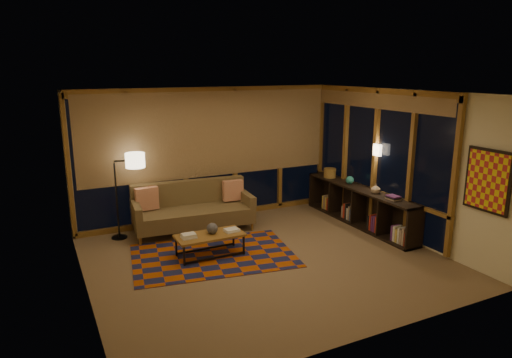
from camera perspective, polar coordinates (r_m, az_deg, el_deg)
name	(u,v)px	position (r m, az deg, el deg)	size (l,w,h in m)	color
floor	(265,260)	(7.59, 1.18, -10.06)	(5.50, 5.00, 0.01)	#8A6C50
ceiling	(266,93)	(6.96, 1.29, 10.74)	(5.50, 5.00, 0.01)	beige
walls	(266,180)	(7.16, 1.23, -0.12)	(5.51, 5.01, 2.70)	beige
window_wall_back	(211,154)	(9.33, -5.69, 3.07)	(5.30, 0.16, 2.60)	olive
window_wall_right	(374,159)	(9.13, 14.53, 2.47)	(0.16, 3.70, 2.60)	olive
wall_art	(488,181)	(7.51, 26.97, -0.19)	(0.06, 0.74, 0.94)	red
wall_sconce	(377,150)	(8.95, 14.94, 3.52)	(0.12, 0.18, 0.22)	#FFE6B8
sofa	(193,208)	(8.80, -7.85, -3.65)	(2.23, 0.90, 0.91)	brown
pillow_left	(147,200)	(8.76, -13.49, -2.54)	(0.42, 0.14, 0.42)	red
pillow_right	(233,192)	(9.10, -2.91, -1.62)	(0.40, 0.13, 0.40)	red
area_rug	(213,255)	(7.77, -5.36, -9.49)	(2.64, 1.76, 0.01)	#A8430B
coffee_table	(210,245)	(7.71, -5.76, -8.23)	(1.13, 0.52, 0.38)	olive
book_stack_a	(188,236)	(7.54, -8.44, -7.04)	(0.22, 0.17, 0.06)	silver
book_stack_b	(232,230)	(7.75, -3.06, -6.39)	(0.25, 0.20, 0.05)	silver
ceramic_pot	(212,228)	(7.66, -5.49, -6.13)	(0.19, 0.19, 0.19)	black
floor_lamp	(117,197)	(8.65, -17.04, -2.11)	(0.53, 0.35, 1.59)	black
bookshelf	(359,206)	(9.35, 12.75, -3.32)	(0.40, 3.03, 0.76)	black
basket	(330,173)	(9.98, 9.21, 0.76)	(0.26, 0.26, 0.20)	olive
teal_bowl	(350,180)	(9.47, 11.65, -0.14)	(0.17, 0.17, 0.17)	#287D77
vase	(376,189)	(8.89, 14.75, -1.16)	(0.18, 0.18, 0.19)	tan
shelf_book_stack	(393,197)	(8.56, 16.78, -2.23)	(0.18, 0.26, 0.08)	silver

